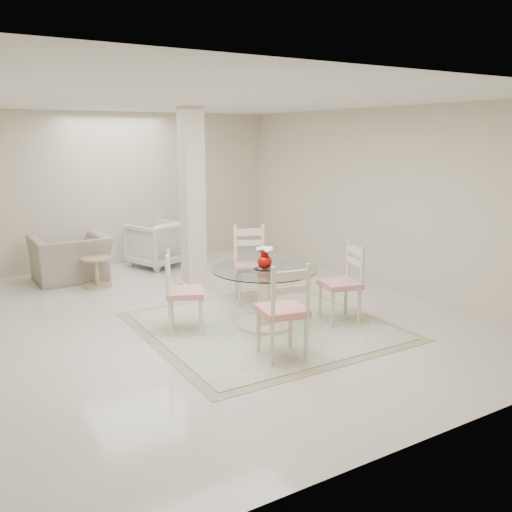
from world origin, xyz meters
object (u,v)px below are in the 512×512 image
column (192,200)px  side_table (97,273)px  dining_chair_west (179,286)px  recliner_taupe (70,258)px  armchair_white (157,244)px  red_vase (265,257)px  dining_chair_east (345,277)px  dining_table (264,297)px  dining_chair_south (285,304)px  dining_chair_north (251,259)px

column → side_table: bearing=146.3°
dining_chair_west → recliner_taupe: 3.13m
recliner_taupe → armchair_white: (1.56, 0.25, 0.03)m
red_vase → dining_chair_east: size_ratio=0.24×
dining_table → dining_chair_south: size_ratio=1.10×
dining_table → dining_chair_south: (-0.35, -0.96, 0.23)m
dining_chair_north → column: bearing=131.7°
dining_table → dining_chair_east: 1.04m
dining_chair_east → recliner_taupe: dining_chair_east is taller
column → dining_chair_south: column is taller
red_vase → armchair_white: size_ratio=0.31×
dining_table → recliner_taupe: dining_table is taller
armchair_white → side_table: size_ratio=1.87×
dining_table → dining_chair_west: bearing=158.8°
dining_chair_east → dining_chair_west: dining_chair_east is taller
dining_chair_west → recliner_taupe: bearing=34.9°
red_vase → column: bearing=90.4°
red_vase → side_table: 3.20m
dining_chair_south → side_table: size_ratio=2.45×
red_vase → dining_chair_south: bearing=-110.4°
side_table → armchair_white: bearing=32.7°
dining_chair_west → armchair_white: size_ratio=1.22×
dining_table → red_vase: red_vase is taller
dining_chair_east → recliner_taupe: bearing=-133.7°
red_vase → dining_chair_north: size_ratio=0.23×
dining_table → red_vase: 0.50m
side_table → dining_table: bearing=-66.0°
column → red_vase: column is taller
recliner_taupe → armchair_white: armchair_white is taller
side_table → dining_chair_west: bearing=-82.7°
red_vase → dining_chair_west: 1.07m
red_vase → recliner_taupe: size_ratio=0.24×
dining_chair_west → armchair_white: dining_chair_west is taller
dining_chair_east → armchair_white: bearing=-154.0°
column → dining_chair_west: (-0.94, -1.65, -0.79)m
dining_chair_north → armchair_white: 2.76m
dining_chair_north → side_table: size_ratio=2.53×
column → side_table: column is taller
dining_table → recliner_taupe: (-1.53, 3.44, -0.01)m
dining_chair_west → column: bearing=-5.4°
dining_chair_south → side_table: bearing=-66.6°
column → red_vase: bearing=-89.6°
dining_chair_west → side_table: (-0.32, 2.49, -0.35)m
dining_table → dining_chair_west: (-0.95, 0.37, 0.19)m
dining_chair_west → recliner_taupe: dining_chair_west is taller
column → side_table: size_ratio=5.74×
recliner_taupe → column: bearing=135.2°
dining_chair_east → dining_chair_north: (-0.59, 1.31, 0.04)m
column → armchair_white: size_ratio=3.07×
dining_table → red_vase: (0.00, -0.00, 0.50)m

